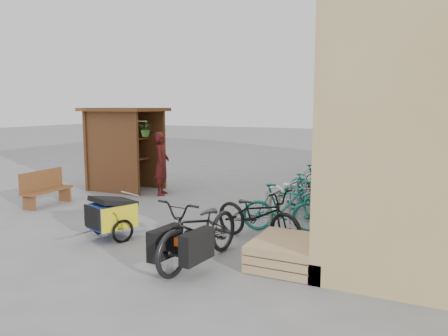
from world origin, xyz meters
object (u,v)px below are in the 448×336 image
at_px(bike_0, 258,215).
at_px(bike_3, 309,193).
at_px(bike_1, 283,208).
at_px(bike_7, 331,174).
at_px(shopping_carts, 364,166).
at_px(person_kiosk, 162,164).
at_px(bench, 45,188).
at_px(cargo_bike, 199,231).
at_px(pallet_stack, 287,252).
at_px(child_trailer, 111,214).
at_px(bike_2, 299,195).
at_px(bike_6, 332,182).
at_px(bike_5, 320,184).
at_px(kiosk, 122,137).
at_px(bike_4, 317,190).

relative_size(bike_0, bike_3, 1.27).
height_order(bike_1, bike_7, bike_7).
height_order(shopping_carts, bike_7, bike_7).
bearing_deg(bike_7, bike_1, -166.17).
relative_size(person_kiosk, bike_1, 1.10).
bearing_deg(bench, bike_0, -8.20).
height_order(cargo_bike, bike_0, cargo_bike).
xyz_separation_m(pallet_stack, child_trailer, (-3.40, -0.05, 0.25)).
height_order(bike_2, bike_7, bike_7).
height_order(bike_1, bike_2, bike_2).
relative_size(bike_3, bike_6, 0.97).
bearing_deg(bike_5, kiosk, 95.48).
xyz_separation_m(bike_3, bike_6, (0.07, 2.06, -0.04)).
height_order(shopping_carts, bike_2, shopping_carts).
bearing_deg(person_kiosk, shopping_carts, -73.57).
relative_size(kiosk, bike_5, 1.52).
xyz_separation_m(shopping_carts, bike_2, (-0.71, -4.64, -0.12)).
bearing_deg(child_trailer, bike_3, 71.44).
xyz_separation_m(kiosk, bike_1, (5.62, -2.13, -1.08)).
distance_m(kiosk, bench, 2.78).
bearing_deg(bike_5, shopping_carts, -13.21).
relative_size(person_kiosk, bike_6, 1.13).
bearing_deg(bike_5, bike_0, 174.30).
distance_m(cargo_bike, person_kiosk, 5.58).
height_order(child_trailer, bike_5, bike_5).
bearing_deg(bike_3, bike_4, 10.89).
bearing_deg(pallet_stack, shopping_carts, 90.00).
height_order(bike_1, bike_4, bike_1).
bearing_deg(kiosk, person_kiosk, -5.86).
distance_m(bench, bike_3, 6.43).
bearing_deg(bike_5, child_trailer, 147.34).
bearing_deg(bike_2, bike_5, 11.97).
relative_size(bench, bike_4, 0.88).
height_order(cargo_bike, bike_1, cargo_bike).
height_order(kiosk, bike_3, kiosk).
relative_size(pallet_stack, cargo_bike, 0.56).
xyz_separation_m(kiosk, bike_4, (5.68, 0.29, -1.13)).
height_order(shopping_carts, bike_6, shopping_carts).
distance_m(bike_0, bike_4, 3.23).
height_order(child_trailer, bike_3, bike_3).
bearing_deg(person_kiosk, pallet_stack, -150.72).
bearing_deg(kiosk, bike_5, 7.34).
bearing_deg(bike_5, cargo_bike, 171.26).
relative_size(bike_2, bike_7, 1.00).
bearing_deg(bench, bike_1, -0.47).
distance_m(child_trailer, person_kiosk, 4.06).
height_order(kiosk, bike_4, kiosk).
height_order(person_kiosk, bike_3, person_kiosk).
xyz_separation_m(bike_2, bike_6, (0.17, 2.50, -0.08)).
height_order(kiosk, bike_2, kiosk).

